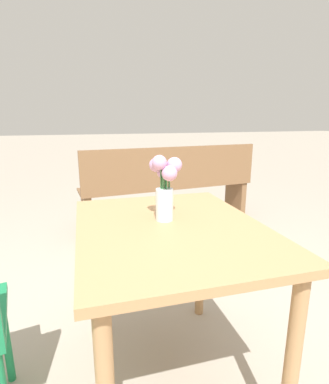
{
  "coord_description": "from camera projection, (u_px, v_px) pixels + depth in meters",
  "views": [
    {
      "loc": [
        -0.33,
        -1.04,
        1.13
      ],
      "look_at": [
        -0.01,
        0.07,
        0.84
      ],
      "focal_mm": 28.0,
      "sensor_mm": 36.0,
      "label": 1
    }
  ],
  "objects": [
    {
      "name": "ground_plane",
      "position": [
        170.0,
        377.0,
        1.34
      ],
      "size": [
        40.0,
        40.0,
        0.0
      ],
      "primitive_type": "plane",
      "color": "#A39989"
    },
    {
      "name": "bench_near",
      "position": [
        171.0,
        184.0,
        3.02
      ],
      "size": [
        1.82,
        0.53,
        0.85
      ],
      "color": "brown",
      "rests_on": "ground_plane"
    },
    {
      "name": "table_front",
      "position": [
        170.0,
        251.0,
        1.19
      ],
      "size": [
        0.72,
        0.91,
        0.72
      ],
      "color": "tan",
      "rests_on": "ground_plane"
    },
    {
      "name": "flower_vase",
      "position": [
        165.0,
        187.0,
        1.19
      ],
      "size": [
        0.13,
        0.12,
        0.27
      ],
      "color": "silver",
      "rests_on": "table_front"
    }
  ]
}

